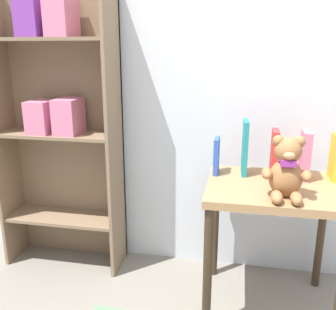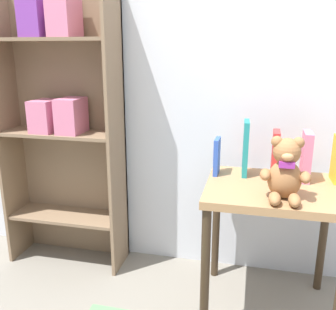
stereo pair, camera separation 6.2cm
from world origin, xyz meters
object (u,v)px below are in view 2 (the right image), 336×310
(bookshelf_side, at_px, (62,113))
(book_standing_teal, at_px, (246,148))
(display_table, at_px, (273,207))
(teddy_bear, at_px, (285,171))
(book_standing_red, at_px, (275,154))
(book_standing_pink, at_px, (306,156))
(book_standing_blue, at_px, (217,156))

(bookshelf_side, bearing_deg, book_standing_teal, -5.53)
(display_table, height_order, book_standing_teal, book_standing_teal)
(teddy_bear, distance_m, book_standing_teal, 0.33)
(display_table, relative_size, book_standing_red, 2.85)
(bookshelf_side, height_order, book_standing_pink, bookshelf_side)
(teddy_bear, xyz_separation_m, book_standing_red, (-0.03, 0.28, -0.01))
(display_table, bearing_deg, book_standing_blue, 156.85)
(display_table, bearing_deg, teddy_bear, -78.75)
(book_standing_teal, xyz_separation_m, book_standing_red, (0.14, 0.00, -0.02))
(book_standing_red, height_order, book_standing_pink, book_standing_pink)
(book_standing_red, bearing_deg, book_standing_blue, -173.92)
(book_standing_teal, height_order, book_standing_red, book_standing_teal)
(bookshelf_side, bearing_deg, book_standing_red, -4.74)
(book_standing_teal, relative_size, book_standing_pink, 1.16)
(book_standing_red, bearing_deg, teddy_bear, -83.35)
(teddy_bear, height_order, book_standing_red, teddy_bear)
(bookshelf_side, xyz_separation_m, teddy_bear, (1.19, -0.38, -0.13))
(display_table, relative_size, teddy_bear, 2.44)
(teddy_bear, xyz_separation_m, book_standing_pink, (0.11, 0.26, -0.00))
(teddy_bear, distance_m, book_standing_blue, 0.40)
(bookshelf_side, relative_size, book_standing_blue, 8.69)
(display_table, distance_m, book_standing_pink, 0.28)
(book_standing_red, distance_m, book_standing_pink, 0.14)
(book_standing_blue, bearing_deg, display_table, -21.74)
(bookshelf_side, bearing_deg, book_standing_pink, -5.15)
(bookshelf_side, bearing_deg, book_standing_blue, -7.77)
(bookshelf_side, distance_m, book_standing_red, 1.17)
(book_standing_blue, relative_size, book_standing_pink, 0.78)
(book_standing_red, bearing_deg, book_standing_pink, -7.57)
(bookshelf_side, relative_size, display_table, 2.45)
(teddy_bear, relative_size, book_standing_teal, 0.98)
(bookshelf_side, xyz_separation_m, book_standing_pink, (1.30, -0.12, -0.14))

